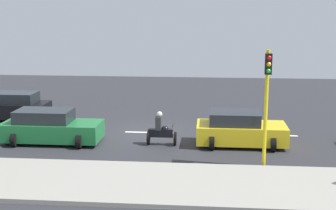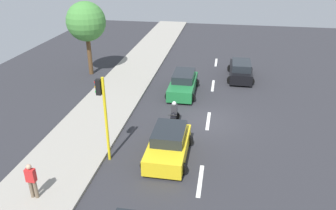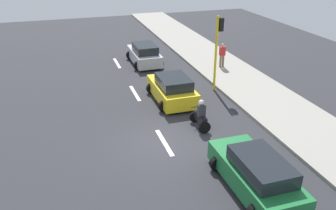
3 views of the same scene
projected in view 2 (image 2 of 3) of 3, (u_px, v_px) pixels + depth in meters
ground_plane at (208, 122)px, 20.70m from camera, size 40.00×60.00×0.10m
sidewalk at (102, 111)px, 21.74m from camera, size 4.00×60.00×0.15m
lane_stripe_far_north at (216, 62)px, 31.36m from camera, size 0.20×2.40×0.01m
lane_stripe_north at (213, 86)px, 26.02m from camera, size 0.20×2.40×0.01m
lane_stripe_mid at (208, 121)px, 20.68m from camera, size 0.20×2.40×0.01m
lane_stripe_south at (200, 181)px, 15.34m from camera, size 0.20×2.40×0.01m
car_green at (183, 84)px, 24.47m from camera, size 2.20×4.43×1.52m
car_black at (241, 70)px, 27.21m from camera, size 2.17×4.41×1.52m
car_yellow_cab at (169, 145)px, 16.83m from camera, size 2.32×3.95×1.52m
motorcycle at (174, 115)px, 20.01m from camera, size 0.60×1.30×1.53m
pedestrian_near_signal at (32, 180)px, 13.73m from camera, size 0.40×0.24×1.69m
traffic_light_corner at (103, 108)px, 15.67m from camera, size 0.49×0.24×4.50m
street_tree_south at (86, 22)px, 26.62m from camera, size 3.20×3.20×6.09m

